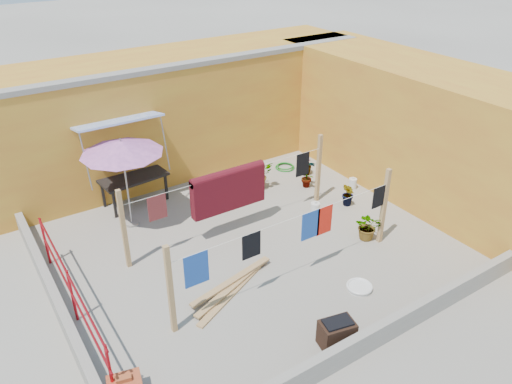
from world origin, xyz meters
The scene contains 20 objects.
ground centered at (0.00, 0.00, 0.00)m, with size 80.00×80.00×0.00m, color #9E998E.
wall_back centered at (0.50, 4.69, 1.61)m, with size 11.00×3.27×3.21m.
wall_right centered at (5.20, 0.00, 1.60)m, with size 2.40×9.00×3.20m, color gold.
parapet_front centered at (0.00, -3.58, 0.22)m, with size 8.30×0.16×0.44m, color gray.
parapet_left centered at (-4.08, 0.00, 0.22)m, with size 0.16×7.30×0.44m, color gray.
red_railing centered at (-3.85, -0.20, 0.72)m, with size 0.05×4.20×1.10m.
clothesline_rig centered at (-0.06, 0.54, 1.04)m, with size 5.09×2.35×1.80m.
patio_umbrella centered at (-1.86, 2.30, 1.96)m, with size 2.07×2.07×2.19m.
outdoor_table centered at (-1.40, 3.20, 0.68)m, with size 1.68×0.97×0.75m.
lumber_pile centered at (-1.11, -1.02, 0.07)m, with size 2.12×1.06×0.13m.
brazier centered at (-0.35, -3.20, 0.25)m, with size 0.64×0.50×0.52m.
white_basin centered at (0.99, -2.36, 0.05)m, with size 0.52×0.52×0.09m.
water_jug_a centered at (3.70, 0.77, 0.15)m, with size 0.21×0.21×0.33m.
water_jug_b centered at (2.03, 0.28, 0.16)m, with size 0.23×0.23×0.36m.
green_hose centered at (2.92, 2.75, 0.04)m, with size 0.56×0.56×0.08m.
plant_back_a centered at (1.64, 2.18, 0.39)m, with size 0.70×0.60×0.77m, color #1B5F1C.
plant_back_b centered at (3.18, 2.12, 0.30)m, with size 0.33×0.33×0.59m, color #1B5F1C.
plant_right_a centered at (2.74, 1.51, 0.43)m, with size 0.45×0.31×0.86m, color #1B5F1C.
plant_right_b centered at (2.98, 0.16, 0.32)m, with size 0.35×0.28×0.64m, color #1B5F1C.
plant_right_c centered at (2.35, -1.17, 0.33)m, with size 0.59×0.51×0.65m, color #1B5F1C.
Camera 1 is at (-4.85, -7.61, 6.37)m, focal length 35.00 mm.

